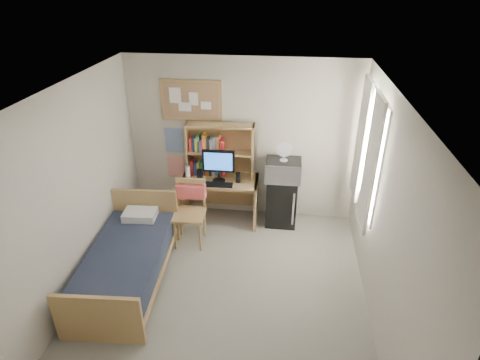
# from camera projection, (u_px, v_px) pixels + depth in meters

# --- Properties ---
(floor) EXTENTS (3.60, 4.20, 0.02)m
(floor) POSITION_uv_depth(u_px,v_px,m) (222.00, 299.00, 5.08)
(floor) COLOR gray
(floor) RESTS_ON ground
(ceiling) EXTENTS (3.60, 4.20, 0.02)m
(ceiling) POSITION_uv_depth(u_px,v_px,m) (216.00, 97.00, 3.85)
(ceiling) COLOR silver
(ceiling) RESTS_ON wall_back
(wall_back) EXTENTS (3.60, 0.04, 2.60)m
(wall_back) POSITION_uv_depth(u_px,v_px,m) (242.00, 140.00, 6.30)
(wall_back) COLOR beige
(wall_back) RESTS_ON floor
(wall_left) EXTENTS (0.04, 4.20, 2.60)m
(wall_left) POSITION_uv_depth(u_px,v_px,m) (67.00, 201.00, 4.66)
(wall_left) COLOR beige
(wall_left) RESTS_ON floor
(wall_right) EXTENTS (0.04, 4.20, 2.60)m
(wall_right) POSITION_uv_depth(u_px,v_px,m) (386.00, 223.00, 4.27)
(wall_right) COLOR beige
(wall_right) RESTS_ON floor
(window_unit) EXTENTS (0.10, 1.40, 1.70)m
(window_unit) POSITION_uv_depth(u_px,v_px,m) (368.00, 151.00, 5.18)
(window_unit) COLOR white
(window_unit) RESTS_ON wall_right
(curtain_left) EXTENTS (0.04, 0.55, 1.70)m
(curtain_left) POSITION_uv_depth(u_px,v_px,m) (370.00, 165.00, 4.84)
(curtain_left) COLOR white
(curtain_left) RESTS_ON wall_right
(curtain_right) EXTENTS (0.04, 0.55, 1.70)m
(curtain_right) POSITION_uv_depth(u_px,v_px,m) (361.00, 140.00, 5.54)
(curtain_right) COLOR white
(curtain_right) RESTS_ON wall_right
(bulletin_board) EXTENTS (0.94, 0.03, 0.64)m
(bulletin_board) POSITION_uv_depth(u_px,v_px,m) (191.00, 100.00, 6.08)
(bulletin_board) COLOR #A98159
(bulletin_board) RESTS_ON wall_back
(poster_wave) EXTENTS (0.30, 0.01, 0.42)m
(poster_wave) POSITION_uv_depth(u_px,v_px,m) (174.00, 140.00, 6.44)
(poster_wave) COLOR #27509D
(poster_wave) RESTS_ON wall_back
(poster_japan) EXTENTS (0.28, 0.01, 0.36)m
(poster_japan) POSITION_uv_depth(u_px,v_px,m) (176.00, 167.00, 6.66)
(poster_japan) COLOR red
(poster_japan) RESTS_ON wall_back
(desk) EXTENTS (1.22, 0.63, 0.75)m
(desk) POSITION_uv_depth(u_px,v_px,m) (220.00, 200.00, 6.49)
(desk) COLOR tan
(desk) RESTS_ON floor
(desk_chair) EXTENTS (0.51, 0.51, 1.00)m
(desk_chair) POSITION_uv_depth(u_px,v_px,m) (189.00, 214.00, 5.88)
(desk_chair) COLOR tan
(desk_chair) RESTS_ON floor
(mini_fridge) EXTENTS (0.47, 0.47, 0.81)m
(mini_fridge) POSITION_uv_depth(u_px,v_px,m) (281.00, 200.00, 6.42)
(mini_fridge) COLOR black
(mini_fridge) RESTS_ON floor
(bed) EXTENTS (1.06, 1.95, 0.52)m
(bed) POSITION_uv_depth(u_px,v_px,m) (127.00, 266.00, 5.22)
(bed) COLOR #1C2132
(bed) RESTS_ON floor
(hutch) EXTENTS (1.06, 0.29, 0.86)m
(hutch) POSITION_uv_depth(u_px,v_px,m) (220.00, 150.00, 6.24)
(hutch) COLOR tan
(hutch) RESTS_ON desk
(monitor) EXTENTS (0.49, 0.05, 0.53)m
(monitor) POSITION_uv_depth(u_px,v_px,m) (219.00, 166.00, 6.14)
(monitor) COLOR black
(monitor) RESTS_ON desk
(keyboard) EXTENTS (0.47, 0.16, 0.02)m
(keyboard) POSITION_uv_depth(u_px,v_px,m) (218.00, 185.00, 6.13)
(keyboard) COLOR black
(keyboard) RESTS_ON desk
(speaker_left) EXTENTS (0.08, 0.08, 0.18)m
(speaker_left) POSITION_uv_depth(u_px,v_px,m) (200.00, 175.00, 6.24)
(speaker_left) COLOR black
(speaker_left) RESTS_ON desk
(speaker_right) EXTENTS (0.07, 0.07, 0.16)m
(speaker_right) POSITION_uv_depth(u_px,v_px,m) (238.00, 177.00, 6.19)
(speaker_right) COLOR black
(speaker_right) RESTS_ON desk
(water_bottle) EXTENTS (0.07, 0.07, 0.25)m
(water_bottle) POSITION_uv_depth(u_px,v_px,m) (188.00, 174.00, 6.21)
(water_bottle) COLOR silver
(water_bottle) RESTS_ON desk
(hoodie) EXTENTS (0.45, 0.14, 0.21)m
(hoodie) POSITION_uv_depth(u_px,v_px,m) (191.00, 191.00, 5.93)
(hoodie) COLOR #EE5E5A
(hoodie) RESTS_ON desk_chair
(microwave) EXTENTS (0.54, 0.41, 0.31)m
(microwave) POSITION_uv_depth(u_px,v_px,m) (283.00, 170.00, 6.14)
(microwave) COLOR silver
(microwave) RESTS_ON mini_fridge
(desk_fan) EXTENTS (0.24, 0.24, 0.30)m
(desk_fan) POSITION_uv_depth(u_px,v_px,m) (284.00, 152.00, 6.00)
(desk_fan) COLOR silver
(desk_fan) RESTS_ON microwave
(pillow) EXTENTS (0.47, 0.35, 0.11)m
(pillow) POSITION_uv_depth(u_px,v_px,m) (140.00, 215.00, 5.74)
(pillow) COLOR silver
(pillow) RESTS_ON bed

